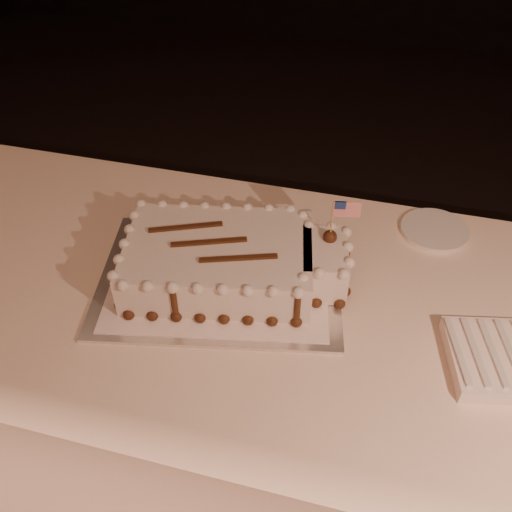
% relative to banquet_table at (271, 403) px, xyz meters
% --- Properties ---
extents(room_shell, '(6.10, 8.10, 2.90)m').
position_rel_banquet_table_xyz_m(room_shell, '(0.00, -0.60, 1.02)').
color(room_shell, black).
rests_on(room_shell, ground).
extents(banquet_table, '(2.40, 0.80, 0.75)m').
position_rel_banquet_table_xyz_m(banquet_table, '(0.00, 0.00, 0.00)').
color(banquet_table, '#FFE1C5').
rests_on(banquet_table, ground).
extents(cake_board, '(0.58, 0.48, 0.01)m').
position_rel_banquet_table_xyz_m(cake_board, '(-0.13, 0.03, 0.38)').
color(cake_board, silver).
rests_on(cake_board, banquet_table).
extents(doily, '(0.51, 0.43, 0.00)m').
position_rel_banquet_table_xyz_m(doily, '(-0.13, 0.03, 0.38)').
color(doily, white).
rests_on(doily, cake_board).
extents(sheet_cake, '(0.50, 0.34, 0.19)m').
position_rel_banquet_table_xyz_m(sheet_cake, '(-0.10, 0.03, 0.43)').
color(sheet_cake, silver).
rests_on(sheet_cake, doily).
extents(side_plate, '(0.16, 0.16, 0.01)m').
position_rel_banquet_table_xyz_m(side_plate, '(0.31, 0.31, 0.38)').
color(side_plate, silver).
rests_on(side_plate, banquet_table).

